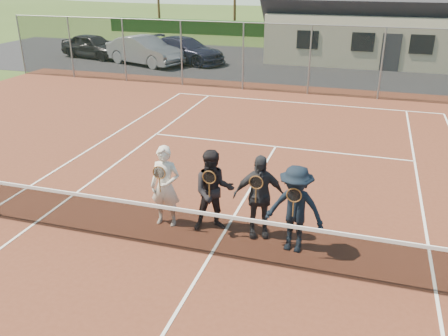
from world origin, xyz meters
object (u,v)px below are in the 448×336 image
Objects in this scene: car_a at (93,46)px; tennis_net at (210,232)px; car_c at (185,50)px; player_a at (165,186)px; car_b at (145,51)px; player_b at (214,191)px; player_c at (259,196)px; player_d at (295,209)px.

tennis_net is at bearing -130.30° from car_a.
player_a reaches higher than car_c.
car_a is at bearing 94.08° from car_b.
car_b is 2.71× the size of player_b.
player_c is at bearing 3.52° from player_a.
player_b is at bearing -129.32° from car_a.
player_b is at bearing 4.62° from player_a.
player_a is at bearing -131.63° from car_a.
player_a reaches higher than car_b.
car_b is at bearing 119.47° from tennis_net.
car_c is at bearing 115.96° from player_c.
car_b is 0.95× the size of car_c.
player_c is (14.83, -17.88, 0.19)m from car_a.
car_b is at bearing 120.23° from player_b.
player_c is (2.02, 0.12, -0.00)m from player_a.
car_c is at bearing 113.39° from player_b.
player_c is (0.69, 1.04, 0.38)m from tennis_net.
car_b is at bearing 122.68° from player_c.
player_c is (0.96, 0.04, 0.00)m from player_b.
car_c is 19.60m from player_b.
player_d is at bearing -23.24° from player_c.
tennis_net is 1.30m from player_c.
car_b is at bearing 117.35° from player_a.
car_c is (2.00, 1.20, -0.06)m from car_b.
car_a is 2.39× the size of player_a.
car_c is 2.85× the size of player_b.
player_b is at bearing -130.20° from car_b.
car_a is at bearing 129.68° from player_c.
tennis_net is at bearing -130.97° from car_b.
car_b is 20.62m from player_d.
player_c is at bearing 2.31° from player_b.
car_a is at bearing 127.75° from player_b.
player_c is at bearing -127.39° from car_a.
player_b reaches higher than tennis_net.
car_b is 19.89m from player_c.
car_c is at bearing -76.41° from car_a.
tennis_net is 1.69m from player_d.
player_a is (-1.32, 0.91, 0.38)m from tennis_net.
player_c is (10.74, -16.74, 0.12)m from car_b.
player_c is 1.00× the size of player_d.
car_b is 20.42m from tennis_net.
player_a is 1.00× the size of player_d.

